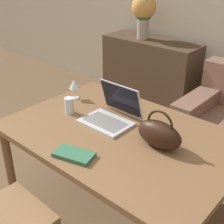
# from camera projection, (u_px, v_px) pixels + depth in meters

# --- Properties ---
(dining_table) EXTENTS (1.47, 0.99, 0.74)m
(dining_table) POSITION_uv_depth(u_px,v_px,m) (121.00, 142.00, 2.01)
(dining_table) COLOR brown
(dining_table) RESTS_ON ground_plane
(sideboard) EXTENTS (1.14, 0.40, 0.86)m
(sideboard) POSITION_uv_depth(u_px,v_px,m) (149.00, 76.00, 3.71)
(sideboard) COLOR #4C3828
(sideboard) RESTS_ON ground_plane
(laptop) EXTENTS (0.33, 0.31, 0.24)m
(laptop) POSITION_uv_depth(u_px,v_px,m) (113.00, 111.00, 2.09)
(laptop) COLOR silver
(laptop) RESTS_ON dining_table
(drinking_glass) EXTENTS (0.06, 0.06, 0.12)m
(drinking_glass) POSITION_uv_depth(u_px,v_px,m) (69.00, 106.00, 2.18)
(drinking_glass) COLOR silver
(drinking_glass) RESTS_ON dining_table
(wine_glass) EXTENTS (0.08, 0.08, 0.15)m
(wine_glass) POSITION_uv_depth(u_px,v_px,m) (74.00, 85.00, 2.38)
(wine_glass) COLOR silver
(wine_glass) RESTS_ON dining_table
(handbag) EXTENTS (0.29, 0.13, 0.24)m
(handbag) POSITION_uv_depth(u_px,v_px,m) (159.00, 134.00, 1.79)
(handbag) COLOR black
(handbag) RESTS_ON dining_table
(flower_vase) EXTENTS (0.27, 0.27, 0.49)m
(flower_vase) POSITION_uv_depth(u_px,v_px,m) (144.00, 11.00, 3.41)
(flower_vase) COLOR #9E998E
(flower_vase) RESTS_ON sideboard
(book) EXTENTS (0.25, 0.17, 0.02)m
(book) POSITION_uv_depth(u_px,v_px,m) (74.00, 155.00, 1.74)
(book) COLOR #336B4C
(book) RESTS_ON dining_table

